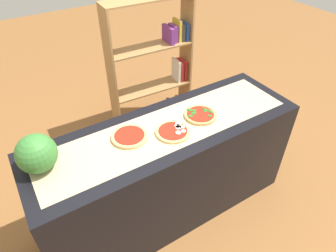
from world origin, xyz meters
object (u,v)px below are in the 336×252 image
at_px(pizza_spinach_2, 200,115).
at_px(watermelon, 37,154).
at_px(pizza_plain_0, 130,136).
at_px(bookshelf, 160,69).
at_px(pizza_mozzarella_1, 173,132).

height_order(pizza_spinach_2, watermelon, watermelon).
bearing_deg(pizza_plain_0, bookshelf, 50.91).
distance_m(watermelon, bookshelf, 1.85).
bearing_deg(bookshelf, pizza_plain_0, -129.09).
xyz_separation_m(pizza_plain_0, watermelon, (-0.59, 0.03, 0.11)).
xyz_separation_m(pizza_plain_0, bookshelf, (0.89, 1.10, -0.23)).
xyz_separation_m(watermelon, bookshelf, (1.48, 1.07, -0.34)).
height_order(pizza_plain_0, watermelon, watermelon).
distance_m(pizza_mozzarella_1, pizza_spinach_2, 0.28).
bearing_deg(pizza_mozzarella_1, pizza_spinach_2, 11.10).
height_order(watermelon, bookshelf, bookshelf).
bearing_deg(watermelon, pizza_spinach_2, -4.66).
height_order(pizza_spinach_2, bookshelf, bookshelf).
bearing_deg(pizza_plain_0, pizza_spinach_2, -6.12).
relative_size(pizza_plain_0, pizza_spinach_2, 1.03).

